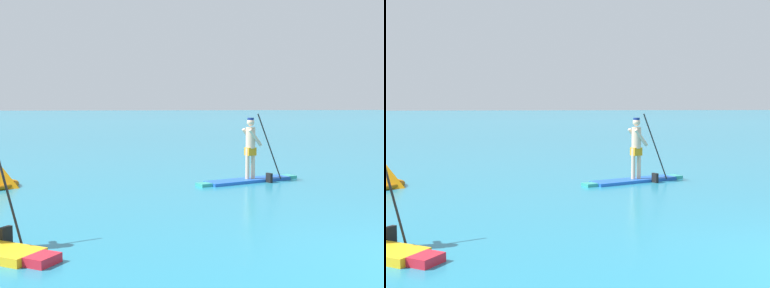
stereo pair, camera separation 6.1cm
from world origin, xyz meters
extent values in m
cube|color=red|center=(-5.79, 1.54, 0.06)|extent=(0.50, 0.52, 0.13)
cylinder|color=black|center=(-6.42, 2.46, 1.01)|extent=(0.54, 0.40, 1.88)
cube|color=black|center=(-6.42, 2.46, 0.15)|extent=(0.18, 0.21, 0.32)
cube|color=blue|center=(-1.02, 7.74, 0.04)|extent=(2.61, 1.42, 0.08)
cube|color=teal|center=(0.34, 8.22, 0.04)|extent=(0.44, 0.50, 0.08)
cube|color=teal|center=(-2.37, 7.26, 0.04)|extent=(0.42, 0.44, 0.08)
cylinder|color=beige|center=(-0.86, 7.79, 0.51)|extent=(0.11, 0.11, 0.85)
cylinder|color=beige|center=(-1.04, 7.73, 0.51)|extent=(0.11, 0.11, 0.85)
cube|color=orange|center=(-0.95, 7.76, 0.84)|extent=(0.32, 0.29, 0.22)
cylinder|color=beige|center=(-0.95, 7.76, 1.22)|extent=(0.26, 0.26, 0.58)
sphere|color=beige|center=(-0.95, 7.76, 1.65)|extent=(0.21, 0.21, 0.21)
cylinder|color=navy|center=(-0.95, 7.76, 1.74)|extent=(0.18, 0.18, 0.06)
cylinder|color=beige|center=(-0.96, 7.92, 1.23)|extent=(0.44, 0.23, 0.51)
cylinder|color=beige|center=(-0.86, 7.63, 1.23)|extent=(0.44, 0.23, 0.51)
cylinder|color=black|center=(-0.49, 7.50, 0.98)|extent=(0.81, 0.32, 1.83)
cube|color=black|center=(-0.49, 7.50, 0.10)|extent=(0.14, 0.22, 0.32)
camera|label=1|loc=(-5.02, -4.99, 2.10)|focal=45.31mm
camera|label=2|loc=(-4.96, -5.00, 2.10)|focal=45.31mm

